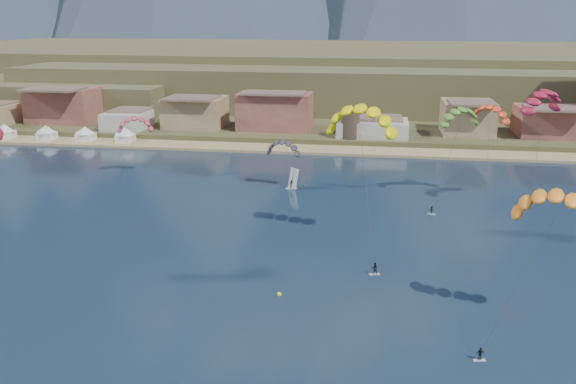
{
  "coord_description": "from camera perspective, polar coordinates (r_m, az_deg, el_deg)",
  "views": [
    {
      "loc": [
        12.76,
        -51.16,
        34.87
      ],
      "look_at": [
        0.0,
        32.0,
        10.0
      ],
      "focal_mm": 37.18,
      "sensor_mm": 36.0,
      "label": 1
    }
  ],
  "objects": [
    {
      "name": "watchtower",
      "position": [
        167.78,
        5.99,
        6.6
      ],
      "size": [
        5.82,
        5.82,
        8.6
      ],
      "color": "#47382D",
      "rests_on": "ground"
    },
    {
      "name": "kitesurfer_yellow",
      "position": [
        91.86,
        7.03,
        7.25
      ],
      "size": [
        12.35,
        16.7,
        24.46
      ],
      "color": "silver",
      "rests_on": "ground"
    },
    {
      "name": "town",
      "position": [
        183.0,
        -8.21,
        7.86
      ],
      "size": [
        400.0,
        24.0,
        12.0
      ],
      "color": "beige",
      "rests_on": "ground"
    },
    {
      "name": "foothills",
      "position": [
        284.96,
        10.83,
        10.99
      ],
      "size": [
        940.0,
        210.0,
        18.0
      ],
      "color": "brown",
      "rests_on": "ground"
    },
    {
      "name": "distant_kite_pink",
      "position": [
        137.74,
        -14.43,
        6.56
      ],
      "size": [
        8.86,
        6.89,
        15.49
      ],
      "color": "#262626",
      "rests_on": "ground"
    },
    {
      "name": "windsurfer",
      "position": [
        125.1,
        0.41,
        0.94
      ],
      "size": [
        2.52,
        2.76,
        4.33
      ],
      "color": "silver",
      "rests_on": "ground"
    },
    {
      "name": "distant_kite_red",
      "position": [
        116.08,
        23.18,
        8.32
      ],
      "size": [
        9.69,
        9.43,
        23.93
      ],
      "color": "#262626",
      "rests_on": "ground"
    },
    {
      "name": "beach_tents",
      "position": [
        183.28,
        -20.59,
        5.63
      ],
      "size": [
        43.4,
        6.4,
        5.0
      ],
      "color": "white",
      "rests_on": "ground"
    },
    {
      "name": "kitesurfer_orange",
      "position": [
        72.52,
        24.22,
        -0.79
      ],
      "size": [
        14.06,
        13.11,
        19.35
      ],
      "color": "silver",
      "rests_on": "ground"
    },
    {
      "name": "land",
      "position": [
        612.28,
        7.72,
        13.06
      ],
      "size": [
        2200.0,
        900.0,
        4.0
      ],
      "color": "brown",
      "rests_on": "ground"
    },
    {
      "name": "beach",
      "position": [
        161.43,
        4.0,
        4.04
      ],
      "size": [
        2200.0,
        12.0,
        0.9
      ],
      "color": "tan",
      "rests_on": "ground"
    },
    {
      "name": "kitesurfer_green",
      "position": [
        119.99,
        16.12,
        7.12
      ],
      "size": [
        10.48,
        15.43,
        20.43
      ],
      "color": "silver",
      "rests_on": "ground"
    },
    {
      "name": "buoy",
      "position": [
        78.66,
        -0.85,
        -9.76
      ],
      "size": [
        0.62,
        0.62,
        0.62
      ],
      "color": "yellow",
      "rests_on": "ground"
    },
    {
      "name": "distant_kite_dark",
      "position": [
        124.45,
        -0.47,
        4.51
      ],
      "size": [
        8.14,
        6.14,
        12.5
      ],
      "color": "#262626",
      "rests_on": "ground"
    },
    {
      "name": "distant_kite_orange",
      "position": [
        123.02,
        18.78,
        7.36
      ],
      "size": [
        8.48,
        7.57,
        19.9
      ],
      "color": "#262626",
      "rests_on": "ground"
    },
    {
      "name": "ground",
      "position": [
        63.21,
        -4.61,
        -17.07
      ],
      "size": [
        2400.0,
        2400.0,
        0.0
      ],
      "primitive_type": "plane",
      "color": "black",
      "rests_on": "ground"
    }
  ]
}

